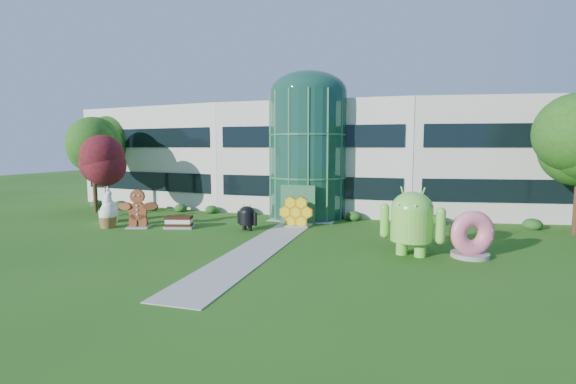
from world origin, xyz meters
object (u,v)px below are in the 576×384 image
(android_black, at_px, (247,216))
(gingerbread, at_px, (138,209))
(donut, at_px, (471,234))
(android_green, at_px, (412,218))

(android_black, bearing_deg, gingerbread, -153.01)
(android_black, relative_size, donut, 0.79)
(android_black, distance_m, donut, 13.80)
(android_black, height_order, gingerbread, gingerbread)
(android_black, xyz_separation_m, donut, (13.43, -3.17, 0.25))
(android_green, xyz_separation_m, donut, (2.88, 0.52, -0.73))
(android_green, bearing_deg, gingerbread, -172.32)
(gingerbread, bearing_deg, android_green, -24.78)
(donut, height_order, gingerbread, gingerbread)
(android_green, relative_size, donut, 1.60)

